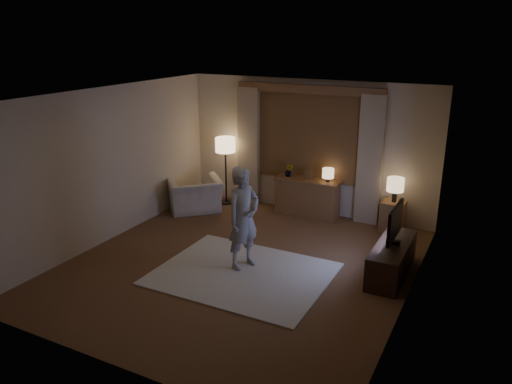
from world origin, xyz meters
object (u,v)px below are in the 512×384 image
Objects in this scene: side_table at (393,216)px; tv_stand at (392,259)px; person at (243,218)px; armchair at (195,195)px; sideboard at (307,198)px.

side_table reaches higher than tv_stand.
person is at bearing -124.37° from side_table.
side_table is (3.77, 0.72, -0.05)m from armchair.
person is (2.07, -1.76, 0.47)m from armchair.
tv_stand is (2.03, -1.76, -0.10)m from sideboard.
person is (-2.07, -0.77, 0.55)m from tv_stand.
tv_stand is (0.37, -1.71, -0.03)m from side_table.
person is at bearing -159.52° from tv_stand.
sideboard is 2.69m from tv_stand.
sideboard is at bearing 139.15° from tv_stand.
armchair is 0.65× the size of person.
tv_stand is 2.28m from person.
armchair is 0.72× the size of tv_stand.
side_table is at bearing 102.25° from tv_stand.
sideboard is at bearing 178.28° from side_table.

